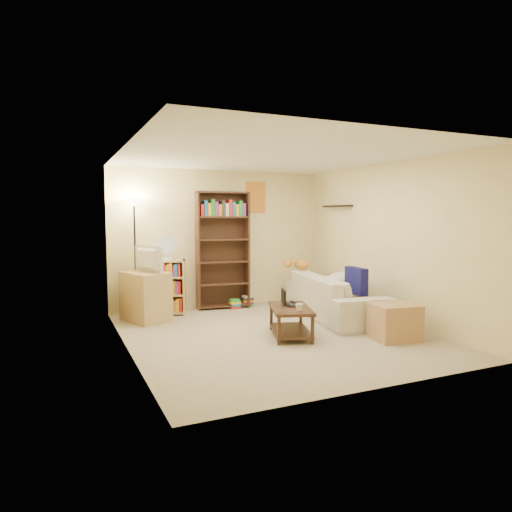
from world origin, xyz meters
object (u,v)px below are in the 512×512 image
object	(u,v)px
sofa	(335,296)
desk_fan	(166,246)
coffee_table	(291,318)
television	(145,259)
laptop	(293,304)
floor_lamp	(134,222)
tall_bookshelf	(223,247)
mug	(299,307)
tabby_cat	(299,264)
tv_stand	(146,297)
side_table	(318,290)
end_cabinet	(395,322)
short_bookshelf	(164,287)

from	to	relation	value
sofa	desk_fan	bearing A→B (deg)	72.75
coffee_table	television	xyz separation A→B (m)	(-1.66, 1.77, 0.73)
laptop	desk_fan	bearing A→B (deg)	42.38
sofa	floor_lamp	xyz separation A→B (m)	(-3.01, 1.41, 1.22)
tall_bookshelf	floor_lamp	world-z (taller)	tall_bookshelf
laptop	mug	world-z (taller)	mug
tabby_cat	mug	size ratio (longest dim) A/B	3.73
tabby_cat	tall_bookshelf	distance (m)	1.43
tabby_cat	tall_bookshelf	world-z (taller)	tall_bookshelf
tv_stand	side_table	distance (m)	3.22
tabby_cat	end_cabinet	xyz separation A→B (m)	(0.09, -2.48, -0.55)
short_bookshelf	side_table	xyz separation A→B (m)	(2.85, -0.32, -0.19)
tabby_cat	television	xyz separation A→B (m)	(-2.78, 0.00, 0.20)
tabby_cat	mug	bearing A→B (deg)	-119.20
short_bookshelf	side_table	size ratio (longest dim) A/B	1.71
mug	floor_lamp	size ratio (longest dim) A/B	0.08
short_bookshelf	side_table	world-z (taller)	short_bookshelf
floor_lamp	tabby_cat	bearing A→B (deg)	-8.96
tv_stand	television	xyz separation A→B (m)	(0.00, 0.00, 0.60)
tabby_cat	desk_fan	world-z (taller)	desk_fan
sofa	tv_stand	distance (m)	3.09
short_bookshelf	floor_lamp	world-z (taller)	floor_lamp
television	end_cabinet	world-z (taller)	television
tabby_cat	television	distance (m)	2.79
coffee_table	short_bookshelf	size ratio (longest dim) A/B	1.12
tv_stand	tall_bookshelf	world-z (taller)	tall_bookshelf
mug	television	bearing A→B (deg)	128.86
sofa	laptop	distance (m)	1.38
sofa	end_cabinet	world-z (taller)	sofa
short_bookshelf	tabby_cat	bearing A→B (deg)	10.39
floor_lamp	end_cabinet	world-z (taller)	floor_lamp
tv_stand	floor_lamp	size ratio (longest dim) A/B	0.40
desk_fan	short_bookshelf	bearing A→B (deg)	138.93
desk_fan	tabby_cat	bearing A→B (deg)	-7.63
tabby_cat	end_cabinet	distance (m)	2.54
television	side_table	world-z (taller)	television
sofa	side_table	world-z (taller)	sofa
tabby_cat	television	size ratio (longest dim) A/B	0.78
mug	short_bookshelf	bearing A→B (deg)	118.01
laptop	short_bookshelf	xyz separation A→B (m)	(-1.38, 2.03, 0.04)
mug	side_table	bearing A→B (deg)	52.82
mug	desk_fan	world-z (taller)	desk_fan
floor_lamp	end_cabinet	distance (m)	4.36
tall_bookshelf	television	bearing A→B (deg)	-155.54
end_cabinet	desk_fan	bearing A→B (deg)	131.21
desk_fan	floor_lamp	xyz separation A→B (m)	(-0.50, 0.13, 0.40)
tabby_cat	end_cabinet	size ratio (longest dim) A/B	0.95
tv_stand	tabby_cat	bearing A→B (deg)	-22.42
television	tall_bookshelf	xyz separation A→B (m)	(1.48, 0.48, 0.12)
laptop	floor_lamp	bearing A→B (deg)	49.30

